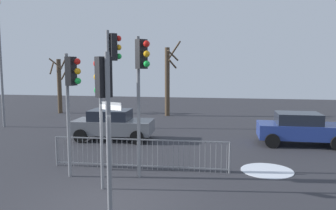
{
  "coord_description": "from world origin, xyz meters",
  "views": [
    {
      "loc": [
        2.89,
        -8.08,
        3.56
      ],
      "look_at": [
        0.9,
        3.43,
        2.21
      ],
      "focal_mm": 35.65,
      "sensor_mm": 36.0,
      "label": 1
    }
  ],
  "objects_px": {
    "street_lamp": "(0,51)",
    "car_blue_mid": "(300,128)",
    "traffic_light_foreground_left": "(141,75)",
    "traffic_light_mid_left": "(112,69)",
    "traffic_light_mid_right": "(104,99)",
    "bare_tree_left": "(60,83)",
    "bare_tree_centre": "(168,80)",
    "traffic_light_foreground_right": "(71,87)",
    "direction_sign_post": "(103,136)",
    "car_grey_near": "(113,124)"
  },
  "relations": [
    {
      "from": "traffic_light_foreground_left",
      "to": "bare_tree_left",
      "type": "distance_m",
      "value": 16.8
    },
    {
      "from": "bare_tree_left",
      "to": "bare_tree_centre",
      "type": "distance_m",
      "value": 8.34
    },
    {
      "from": "traffic_light_foreground_right",
      "to": "street_lamp",
      "type": "relative_size",
      "value": 0.54
    },
    {
      "from": "car_blue_mid",
      "to": "bare_tree_centre",
      "type": "xyz_separation_m",
      "value": [
        -7.49,
        7.9,
        1.86
      ]
    },
    {
      "from": "traffic_light_mid_left",
      "to": "car_grey_near",
      "type": "xyz_separation_m",
      "value": [
        -1.6,
        4.51,
        -2.71
      ]
    },
    {
      "from": "car_grey_near",
      "to": "bare_tree_centre",
      "type": "bearing_deg",
      "value": 78.62
    },
    {
      "from": "traffic_light_foreground_left",
      "to": "traffic_light_mid_right",
      "type": "height_order",
      "value": "traffic_light_foreground_left"
    },
    {
      "from": "traffic_light_mid_left",
      "to": "car_blue_mid",
      "type": "xyz_separation_m",
      "value": [
        7.18,
        4.92,
        -2.71
      ]
    },
    {
      "from": "direction_sign_post",
      "to": "bare_tree_left",
      "type": "bearing_deg",
      "value": 143.49
    },
    {
      "from": "traffic_light_mid_right",
      "to": "car_grey_near",
      "type": "distance_m",
      "value": 8.99
    },
    {
      "from": "car_blue_mid",
      "to": "bare_tree_left",
      "type": "relative_size",
      "value": 0.86
    },
    {
      "from": "traffic_light_mid_right",
      "to": "traffic_light_foreground_left",
      "type": "bearing_deg",
      "value": 38.68
    },
    {
      "from": "traffic_light_foreground_left",
      "to": "bare_tree_left",
      "type": "bearing_deg",
      "value": -107.88
    },
    {
      "from": "car_blue_mid",
      "to": "street_lamp",
      "type": "distance_m",
      "value": 16.8
    },
    {
      "from": "traffic_light_mid_left",
      "to": "bare_tree_left",
      "type": "relative_size",
      "value": 1.08
    },
    {
      "from": "traffic_light_foreground_right",
      "to": "car_grey_near",
      "type": "xyz_separation_m",
      "value": [
        -0.6,
        5.54,
        -2.14
      ]
    },
    {
      "from": "car_grey_near",
      "to": "traffic_light_foreground_right",
      "type": "bearing_deg",
      "value": -86.36
    },
    {
      "from": "traffic_light_foreground_left",
      "to": "traffic_light_mid_left",
      "type": "relative_size",
      "value": 0.94
    },
    {
      "from": "traffic_light_foreground_left",
      "to": "traffic_light_mid_left",
      "type": "xyz_separation_m",
      "value": [
        -1.21,
        0.76,
        0.19
      ]
    },
    {
      "from": "car_blue_mid",
      "to": "bare_tree_left",
      "type": "height_order",
      "value": "bare_tree_left"
    },
    {
      "from": "car_grey_near",
      "to": "bare_tree_centre",
      "type": "height_order",
      "value": "bare_tree_centre"
    },
    {
      "from": "direction_sign_post",
      "to": "bare_tree_left",
      "type": "distance_m",
      "value": 17.27
    },
    {
      "from": "car_grey_near",
      "to": "direction_sign_post",
      "type": "bearing_deg",
      "value": -75.56
    },
    {
      "from": "direction_sign_post",
      "to": "car_blue_mid",
      "type": "xyz_separation_m",
      "value": [
        6.81,
        6.83,
        -0.82
      ]
    },
    {
      "from": "traffic_light_foreground_left",
      "to": "street_lamp",
      "type": "distance_m",
      "value": 12.81
    },
    {
      "from": "traffic_light_mid_right",
      "to": "bare_tree_centre",
      "type": "relative_size",
      "value": 0.72
    },
    {
      "from": "bare_tree_centre",
      "to": "car_grey_near",
      "type": "bearing_deg",
      "value": -98.8
    },
    {
      "from": "traffic_light_mid_right",
      "to": "traffic_light_mid_left",
      "type": "bearing_deg",
      "value": 56.69
    },
    {
      "from": "traffic_light_mid_left",
      "to": "bare_tree_centre",
      "type": "bearing_deg",
      "value": 132.25
    },
    {
      "from": "traffic_light_mid_right",
      "to": "bare_tree_left",
      "type": "height_order",
      "value": "bare_tree_left"
    },
    {
      "from": "car_blue_mid",
      "to": "traffic_light_mid_right",
      "type": "bearing_deg",
      "value": -124.43
    },
    {
      "from": "traffic_light_foreground_right",
      "to": "bare_tree_centre",
      "type": "xyz_separation_m",
      "value": [
        0.68,
        13.85,
        -0.28
      ]
    },
    {
      "from": "traffic_light_mid_left",
      "to": "street_lamp",
      "type": "relative_size",
      "value": 0.64
    },
    {
      "from": "traffic_light_mid_right",
      "to": "bare_tree_left",
      "type": "bearing_deg",
      "value": 70.48
    },
    {
      "from": "traffic_light_foreground_right",
      "to": "direction_sign_post",
      "type": "xyz_separation_m",
      "value": [
        1.36,
        -0.88,
        -1.32
      ]
    },
    {
      "from": "bare_tree_centre",
      "to": "traffic_light_foreground_right",
      "type": "bearing_deg",
      "value": -92.82
    },
    {
      "from": "street_lamp",
      "to": "car_blue_mid",
      "type": "bearing_deg",
      "value": -6.36
    },
    {
      "from": "traffic_light_foreground_left",
      "to": "street_lamp",
      "type": "xyz_separation_m",
      "value": [
        -10.32,
        7.5,
        1.18
      ]
    },
    {
      "from": "direction_sign_post",
      "to": "car_blue_mid",
      "type": "bearing_deg",
      "value": 67.06
    },
    {
      "from": "car_grey_near",
      "to": "bare_tree_left",
      "type": "bearing_deg",
      "value": 127.8
    },
    {
      "from": "traffic_light_foreground_right",
      "to": "bare_tree_centre",
      "type": "relative_size",
      "value": 0.74
    },
    {
      "from": "car_grey_near",
      "to": "car_blue_mid",
      "type": "relative_size",
      "value": 1.02
    },
    {
      "from": "traffic_light_mid_left",
      "to": "traffic_light_foreground_right",
      "type": "height_order",
      "value": "traffic_light_mid_left"
    },
    {
      "from": "traffic_light_foreground_left",
      "to": "bare_tree_left",
      "type": "xyz_separation_m",
      "value": [
        -9.86,
        13.57,
        -0.97
      ]
    },
    {
      "from": "traffic_light_mid_left",
      "to": "bare_tree_centre",
      "type": "xyz_separation_m",
      "value": [
        -0.31,
        12.82,
        -0.85
      ]
    },
    {
      "from": "traffic_light_foreground_right",
      "to": "car_blue_mid",
      "type": "relative_size",
      "value": 1.04
    },
    {
      "from": "traffic_light_mid_left",
      "to": "traffic_light_mid_right",
      "type": "distance_m",
      "value": 4.01
    },
    {
      "from": "bare_tree_centre",
      "to": "car_blue_mid",
      "type": "bearing_deg",
      "value": -46.55
    },
    {
      "from": "traffic_light_mid_left",
      "to": "direction_sign_post",
      "type": "relative_size",
      "value": 1.69
    },
    {
      "from": "traffic_light_mid_right",
      "to": "traffic_light_foreground_right",
      "type": "height_order",
      "value": "traffic_light_foreground_right"
    }
  ]
}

